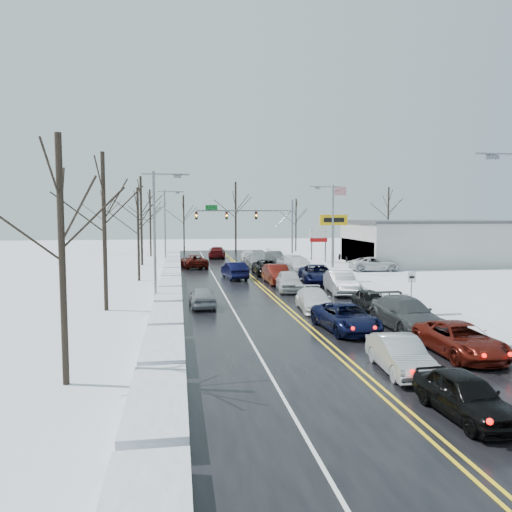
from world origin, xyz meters
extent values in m
plane|color=silver|center=(0.00, 0.00, 0.00)|extent=(160.00, 160.00, 0.00)
cube|color=black|center=(0.00, 2.00, 0.01)|extent=(14.00, 84.00, 0.01)
cube|color=silver|center=(-7.60, 2.00, 0.00)|extent=(1.79, 72.00, 0.71)
cube|color=silver|center=(7.60, 2.00, 0.00)|extent=(1.79, 72.00, 0.71)
cylinder|color=slate|center=(8.50, 28.00, 4.00)|extent=(0.24, 0.24, 8.00)
cylinder|color=slate|center=(2.00, 28.00, 6.50)|extent=(13.00, 0.18, 0.18)
cylinder|color=slate|center=(7.30, 28.00, 5.40)|extent=(2.33, 0.10, 2.33)
cube|color=#0C591E|center=(-2.50, 28.00, 6.90)|extent=(1.60, 0.08, 0.70)
cube|color=black|center=(3.50, 28.00, 5.85)|extent=(0.32, 0.25, 1.05)
sphere|color=#3F0705|center=(3.50, 27.84, 6.15)|extent=(0.20, 0.20, 0.20)
sphere|color=orange|center=(3.50, 27.84, 5.85)|extent=(0.22, 0.22, 0.22)
sphere|color=black|center=(3.50, 27.84, 5.55)|extent=(0.20, 0.20, 0.20)
cube|color=black|center=(-0.50, 28.00, 5.85)|extent=(0.32, 0.25, 1.05)
sphere|color=#3F0705|center=(-0.50, 27.84, 6.15)|extent=(0.20, 0.20, 0.20)
sphere|color=orange|center=(-0.50, 27.84, 5.85)|extent=(0.22, 0.22, 0.22)
sphere|color=black|center=(-0.50, 27.84, 5.55)|extent=(0.20, 0.20, 0.20)
cube|color=black|center=(-4.50, 28.00, 5.85)|extent=(0.32, 0.25, 1.05)
sphere|color=#3F0705|center=(-4.50, 27.84, 6.15)|extent=(0.20, 0.20, 0.20)
sphere|color=orange|center=(-4.50, 27.84, 5.85)|extent=(0.22, 0.22, 0.22)
sphere|color=black|center=(-4.50, 27.84, 5.55)|extent=(0.20, 0.20, 0.20)
cylinder|color=slate|center=(10.50, 16.00, 2.80)|extent=(0.20, 0.20, 5.60)
cube|color=#F3B60C|center=(10.50, 16.00, 5.40)|extent=(3.20, 0.30, 1.20)
cube|color=black|center=(10.50, 15.83, 5.40)|extent=(2.40, 0.04, 0.50)
cylinder|color=slate|center=(9.60, 22.00, 2.00)|extent=(0.16, 0.16, 4.00)
cylinder|color=slate|center=(11.40, 22.00, 2.00)|extent=(0.16, 0.16, 4.00)
cube|color=white|center=(10.50, 22.00, 4.30)|extent=(2.20, 0.22, 0.70)
cube|color=white|center=(10.50, 22.00, 3.50)|extent=(2.20, 0.22, 0.70)
cube|color=#B00D0D|center=(10.50, 22.00, 2.80)|extent=(2.20, 0.22, 0.50)
cylinder|color=slate|center=(8.20, -8.00, 1.10)|extent=(0.08, 0.08, 2.20)
cube|color=white|center=(8.20, -8.00, 2.00)|extent=(0.55, 0.05, 0.70)
cube|color=black|center=(8.20, -8.04, 2.00)|extent=(0.35, 0.02, 0.15)
cylinder|color=silver|center=(15.00, 30.00, 5.00)|extent=(0.14, 0.14, 10.00)
cube|color=#BABAB5|center=(24.00, 18.00, 2.50)|extent=(20.00, 12.00, 5.00)
cube|color=#262628|center=(14.05, 18.00, 1.60)|extent=(0.10, 11.00, 2.80)
cube|color=#3F3F42|center=(24.00, 18.00, 5.15)|extent=(20.40, 12.40, 0.30)
cylinder|color=slate|center=(7.70, -18.00, 8.80)|extent=(3.20, 0.12, 0.12)
cube|color=slate|center=(6.90, -18.00, 8.65)|extent=(0.50, 0.25, 0.18)
cylinder|color=slate|center=(8.50, 10.00, 4.50)|extent=(0.18, 0.18, 9.00)
cylinder|color=slate|center=(7.70, 10.00, 8.80)|extent=(3.20, 0.12, 0.12)
cube|color=slate|center=(6.90, 10.00, 8.65)|extent=(0.50, 0.25, 0.18)
cylinder|color=slate|center=(-8.50, -4.00, 4.50)|extent=(0.18, 0.18, 9.00)
cylinder|color=slate|center=(-7.70, -4.00, 8.80)|extent=(3.20, 0.12, 0.12)
cube|color=slate|center=(-6.90, -4.00, 8.65)|extent=(0.50, 0.25, 0.18)
cylinder|color=slate|center=(-8.50, 24.00, 4.50)|extent=(0.18, 0.18, 9.00)
cylinder|color=slate|center=(-7.70, 24.00, 8.80)|extent=(3.20, 0.12, 0.12)
cube|color=slate|center=(-6.90, 24.00, 8.65)|extent=(0.50, 0.25, 0.18)
cylinder|color=#2D231C|center=(-11.00, -20.00, 4.50)|extent=(0.24, 0.24, 9.00)
cylinder|color=#2D231C|center=(-11.50, -6.00, 5.00)|extent=(0.27, 0.27, 10.00)
cylinder|color=#2D231C|center=(-10.50, 8.00, 4.25)|extent=(0.23, 0.23, 8.50)
cylinder|color=#2D231C|center=(-11.20, 22.00, 5.25)|extent=(0.28, 0.28, 10.50)
cylinder|color=#2D231C|center=(-10.80, 34.00, 4.75)|extent=(0.25, 0.25, 9.50)
cylinder|color=#2D231C|center=(-18.00, 40.00, 5.00)|extent=(0.27, 0.27, 10.00)
cylinder|color=#2D231C|center=(-6.00, 41.00, 4.50)|extent=(0.24, 0.24, 9.00)
cylinder|color=#2D231C|center=(2.00, 39.00, 5.50)|extent=(0.29, 0.29, 11.00)
cylinder|color=#2D231C|center=(12.00, 40.50, 4.25)|extent=(0.23, 0.23, 8.50)
cylinder|color=#2D231C|center=(28.00, 41.00, 5.25)|extent=(0.28, 0.28, 10.50)
imported|color=black|center=(1.65, -24.92, 0.00)|extent=(1.83, 4.12, 1.38)
imported|color=#A3A5AB|center=(1.56, -20.58, 0.00)|extent=(1.77, 4.35, 1.40)
imported|color=black|center=(1.76, -13.69, 0.00)|extent=(2.77, 5.31, 1.43)
imported|color=silver|center=(1.59, -8.05, 0.00)|extent=(2.28, 4.86, 1.37)
imported|color=silver|center=(1.76, -0.09, 0.00)|extent=(2.47, 4.99, 1.63)
imported|color=#470E09|center=(1.58, 4.05, 0.00)|extent=(1.88, 5.16, 1.69)
imported|color=black|center=(1.82, 10.12, 0.00)|extent=(2.56, 5.49, 1.52)
imported|color=#92959A|center=(1.79, 17.65, 0.00)|extent=(2.29, 5.06, 1.44)
imported|color=silver|center=(1.89, 24.27, 0.00)|extent=(2.19, 4.62, 1.53)
imported|color=#53120B|center=(5.18, -18.82, 0.00)|extent=(2.34, 5.08, 1.41)
imported|color=#3C3F41|center=(5.05, -13.78, 0.00)|extent=(2.41, 5.79, 1.67)
imported|color=black|center=(5.08, -8.68, 0.00)|extent=(1.84, 3.99, 1.33)
imported|color=#A8AAB0|center=(5.41, -1.96, 0.00)|extent=(2.30, 5.34, 1.71)
imported|color=black|center=(5.12, 3.51, 0.00)|extent=(3.39, 6.22, 1.65)
imported|color=white|center=(5.41, 11.70, 0.00)|extent=(2.47, 5.74, 1.65)
imported|color=silver|center=(5.17, 15.95, 0.00)|extent=(2.06, 4.11, 1.35)
imported|color=#434649|center=(5.13, 22.87, 0.00)|extent=(2.02, 4.39, 1.40)
imported|color=black|center=(-1.70, 7.99, 0.00)|extent=(2.25, 5.00, 1.59)
imported|color=#4A0F09|center=(-5.18, 18.06, 0.00)|extent=(3.22, 5.71, 1.51)
imported|color=#500A0C|center=(-1.67, 29.78, 0.00)|extent=(2.81, 5.69, 1.59)
imported|color=gray|center=(-5.39, -5.86, 0.00)|extent=(1.79, 4.07, 1.36)
imported|color=silver|center=(13.83, 11.96, 0.00)|extent=(5.57, 2.95, 1.49)
imported|color=#393C3E|center=(16.99, 17.32, 0.00)|extent=(2.04, 4.91, 1.42)
imported|color=black|center=(14.88, 22.68, 0.00)|extent=(1.96, 4.73, 1.60)
camera|label=1|loc=(-6.91, -38.47, 6.21)|focal=35.00mm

